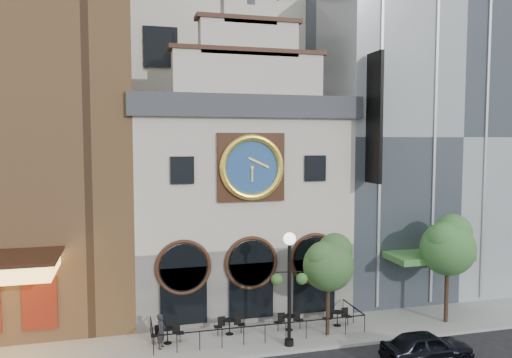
{
  "coord_description": "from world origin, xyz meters",
  "views": [
    {
      "loc": [
        -6.47,
        -21.37,
        9.92
      ],
      "look_at": [
        0.82,
        6.0,
        7.76
      ],
      "focal_mm": 35.0,
      "sensor_mm": 36.0,
      "label": 1
    }
  ],
  "objects": [
    {
      "name": "car_right",
      "position": [
        6.52,
        -2.38,
        0.71
      ],
      "size": [
        4.18,
        1.69,
        1.42
      ],
      "primitive_type": "imported",
      "rotation": [
        0.0,
        0.0,
        1.57
      ],
      "color": "black",
      "rests_on": "ground"
    },
    {
      "name": "bistro_3",
      "position": [
        4.32,
        2.4,
        0.61
      ],
      "size": [
        1.58,
        0.68,
        0.9
      ],
      "color": "black",
      "rests_on": "sidewalk"
    },
    {
      "name": "bistro_0",
      "position": [
        -4.57,
        2.37,
        0.61
      ],
      "size": [
        1.58,
        0.68,
        0.9
      ],
      "color": "black",
      "rests_on": "sidewalk"
    },
    {
      "name": "lamppost",
      "position": [
        1.04,
        0.64,
        3.54
      ],
      "size": [
        1.74,
        0.74,
        5.47
      ],
      "rotation": [
        0.0,
        0.0,
        -0.16
      ],
      "color": "black",
      "rests_on": "sidewalk"
    },
    {
      "name": "cafe_railing",
      "position": [
        0.0,
        2.5,
        0.6
      ],
      "size": [
        10.6,
        2.6,
        0.9
      ],
      "primitive_type": null,
      "color": "black",
      "rests_on": "sidewalk"
    },
    {
      "name": "office_tower",
      "position": [
        0.0,
        20.0,
        20.0
      ],
      "size": [
        20.0,
        16.0,
        40.0
      ],
      "primitive_type": "cube",
      "color": "beige",
      "rests_on": "ground"
    },
    {
      "name": "pedestrian",
      "position": [
        -4.9,
        1.9,
        0.97
      ],
      "size": [
        0.61,
        0.71,
        1.65
      ],
      "primitive_type": "imported",
      "rotation": [
        0.0,
        0.0,
        1.14
      ],
      "color": "black",
      "rests_on": "sidewalk"
    },
    {
      "name": "tree_left",
      "position": [
        3.41,
        1.47,
        3.89
      ],
      "size": [
        2.65,
        2.55,
        5.11
      ],
      "color": "#382619",
      "rests_on": "sidewalk"
    },
    {
      "name": "ground",
      "position": [
        0.0,
        0.0,
        0.0
      ],
      "size": [
        120.0,
        120.0,
        0.0
      ],
      "primitive_type": "plane",
      "color": "black",
      "rests_on": "ground"
    },
    {
      "name": "sidewalk",
      "position": [
        0.0,
        2.5,
        0.07
      ],
      "size": [
        44.0,
        5.0,
        0.15
      ],
      "primitive_type": "cube",
      "color": "gray",
      "rests_on": "ground"
    },
    {
      "name": "tree_right",
      "position": [
        10.31,
        1.49,
        4.42
      ],
      "size": [
        3.02,
        2.91,
        5.82
      ],
      "color": "#382619",
      "rests_on": "sidewalk"
    },
    {
      "name": "clock_building",
      "position": [
        0.0,
        7.82,
        6.69
      ],
      "size": [
        12.6,
        8.78,
        18.65
      ],
      "color": "#605E5B",
      "rests_on": "ground"
    },
    {
      "name": "bistro_2",
      "position": [
        1.66,
        2.49,
        0.61
      ],
      "size": [
        1.58,
        0.68,
        0.9
      ],
      "color": "black",
      "rests_on": "sidewalk"
    },
    {
      "name": "theater_building",
      "position": [
        -13.0,
        9.96,
        12.6
      ],
      "size": [
        14.0,
        15.6,
        25.0
      ],
      "color": "brown",
      "rests_on": "ground"
    },
    {
      "name": "bistro_1",
      "position": [
        -1.44,
        2.72,
        0.61
      ],
      "size": [
        1.58,
        0.68,
        0.9
      ],
      "color": "black",
      "rests_on": "sidewalk"
    },
    {
      "name": "retail_building",
      "position": [
        12.99,
        9.99,
        10.14
      ],
      "size": [
        14.0,
        14.4,
        20.0
      ],
      "color": "gray",
      "rests_on": "ground"
    }
  ]
}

